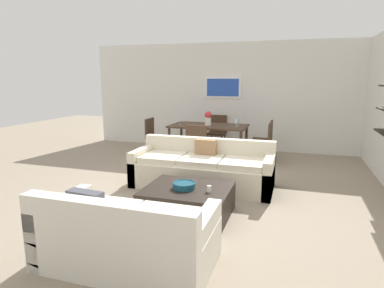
{
  "coord_description": "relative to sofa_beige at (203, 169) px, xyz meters",
  "views": [
    {
      "loc": [
        1.5,
        -4.82,
        1.81
      ],
      "look_at": [
        -0.1,
        0.2,
        0.75
      ],
      "focal_mm": 30.62,
      "sensor_mm": 36.0,
      "label": 1
    }
  ],
  "objects": [
    {
      "name": "ground_plane",
      "position": [
        -0.05,
        -0.34,
        -0.29
      ],
      "size": [
        18.0,
        18.0,
        0.0
      ],
      "primitive_type": "plane",
      "color": "gray"
    },
    {
      "name": "back_wall_unit",
      "position": [
        0.25,
        3.19,
        1.06
      ],
      "size": [
        8.4,
        0.09,
        2.7
      ],
      "color": "silver",
      "rests_on": "ground"
    },
    {
      "name": "sofa_beige",
      "position": [
        0.0,
        0.0,
        0.0
      ],
      "size": [
        2.35,
        0.9,
        0.78
      ],
      "color": "beige",
      "rests_on": "ground"
    },
    {
      "name": "loveseat_white",
      "position": [
        -0.06,
        -2.55,
        0.0
      ],
      "size": [
        1.67,
        0.9,
        0.78
      ],
      "color": "silver",
      "rests_on": "ground"
    },
    {
      "name": "coffee_table",
      "position": [
        0.13,
        -1.22,
        -0.1
      ],
      "size": [
        1.12,
        0.94,
        0.38
      ],
      "color": "black",
      "rests_on": "ground"
    },
    {
      "name": "decorative_bowl",
      "position": [
        0.1,
        -1.26,
        0.13
      ],
      "size": [
        0.3,
        0.3,
        0.08
      ],
      "color": "navy",
      "rests_on": "coffee_table"
    },
    {
      "name": "candle_jar",
      "position": [
        0.45,
        -1.29,
        0.13
      ],
      "size": [
        0.06,
        0.06,
        0.08
      ],
      "primitive_type": "cylinder",
      "color": "silver",
      "rests_on": "coffee_table"
    },
    {
      "name": "dining_table",
      "position": [
        -0.45,
        2.1,
        0.39
      ],
      "size": [
        1.76,
        0.94,
        0.75
      ],
      "color": "#422D1E",
      "rests_on": "ground"
    },
    {
      "name": "dining_chair_right_far",
      "position": [
        0.83,
        2.31,
        0.21
      ],
      "size": [
        0.44,
        0.44,
        0.88
      ],
      "color": "#422D1E",
      "rests_on": "ground"
    },
    {
      "name": "dining_chair_foot",
      "position": [
        -0.45,
        1.22,
        0.21
      ],
      "size": [
        0.44,
        0.44,
        0.88
      ],
      "color": "#422D1E",
      "rests_on": "ground"
    },
    {
      "name": "dining_chair_right_near",
      "position": [
        0.83,
        1.88,
        0.21
      ],
      "size": [
        0.44,
        0.44,
        0.88
      ],
      "color": "#422D1E",
      "rests_on": "ground"
    },
    {
      "name": "dining_chair_left_near",
      "position": [
        -1.74,
        1.88,
        0.21
      ],
      "size": [
        0.44,
        0.44,
        0.88
      ],
      "color": "#422D1E",
      "rests_on": "ground"
    },
    {
      "name": "dining_chair_head",
      "position": [
        -0.45,
        2.97,
        0.21
      ],
      "size": [
        0.44,
        0.44,
        0.88
      ],
      "color": "#422D1E",
      "rests_on": "ground"
    },
    {
      "name": "wine_glass_right_near",
      "position": [
        0.21,
        1.98,
        0.58
      ],
      "size": [
        0.07,
        0.07,
        0.17
      ],
      "color": "silver",
      "rests_on": "dining_table"
    },
    {
      "name": "wine_glass_left_near",
      "position": [
        -1.11,
        1.98,
        0.57
      ],
      "size": [
        0.08,
        0.08,
        0.15
      ],
      "color": "silver",
      "rests_on": "dining_table"
    },
    {
      "name": "wine_glass_right_far",
      "position": [
        0.21,
        2.21,
        0.56
      ],
      "size": [
        0.07,
        0.07,
        0.16
      ],
      "color": "silver",
      "rests_on": "dining_table"
    },
    {
      "name": "centerpiece_vase",
      "position": [
        -0.46,
        2.05,
        0.63
      ],
      "size": [
        0.16,
        0.16,
        0.32
      ],
      "color": "silver",
      "rests_on": "dining_table"
    }
  ]
}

